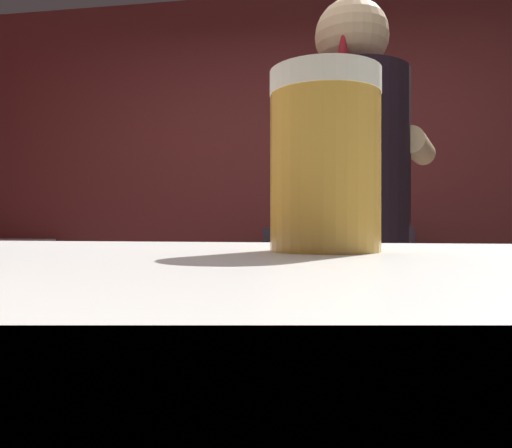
# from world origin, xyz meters

# --- Properties ---
(wall_back) EXTENTS (5.20, 0.10, 2.70)m
(wall_back) POSITION_xyz_m (0.00, 2.20, 1.35)
(wall_back) COLOR brown
(wall_back) RESTS_ON ground
(prep_counter) EXTENTS (2.10, 0.60, 0.92)m
(prep_counter) POSITION_xyz_m (0.35, 0.65, 0.46)
(prep_counter) COLOR brown
(prep_counter) RESTS_ON ground
(back_shelf) EXTENTS (0.91, 0.36, 1.05)m
(back_shelf) POSITION_xyz_m (0.26, 1.92, 0.53)
(back_shelf) COLOR #3B3443
(back_shelf) RESTS_ON ground
(bartender) EXTENTS (0.49, 0.55, 1.75)m
(bartender) POSITION_xyz_m (0.31, 0.19, 1.02)
(bartender) COLOR #283742
(bartender) RESTS_ON ground
(mixing_bowl) EXTENTS (0.20, 0.20, 0.06)m
(mixing_bowl) POSITION_xyz_m (-0.26, 0.65, 0.95)
(mixing_bowl) COLOR slate
(mixing_bowl) RESTS_ON prep_counter
(chefs_knife) EXTENTS (0.24, 0.11, 0.01)m
(chefs_knife) POSITION_xyz_m (0.59, 0.60, 0.93)
(chefs_knife) COLOR silver
(chefs_knife) RESTS_ON prep_counter
(pint_glass_near) EXTENTS (0.08, 0.08, 0.13)m
(pint_glass_near) POSITION_xyz_m (0.26, -0.95, 1.13)
(pint_glass_near) COLOR gold
(pint_glass_near) RESTS_ON bar_counter
(bottle_soy) EXTENTS (0.05, 0.05, 0.24)m
(bottle_soy) POSITION_xyz_m (0.25, 1.97, 1.15)
(bottle_soy) COLOR #3C5493
(bottle_soy) RESTS_ON back_shelf
(bottle_hot_sauce) EXTENTS (0.07, 0.07, 0.27)m
(bottle_hot_sauce) POSITION_xyz_m (0.40, 2.01, 1.16)
(bottle_hot_sauce) COLOR #2A5295
(bottle_hot_sauce) RESTS_ON back_shelf
(bottle_vinegar) EXTENTS (0.05, 0.05, 0.22)m
(bottle_vinegar) POSITION_xyz_m (0.65, 1.93, 1.14)
(bottle_vinegar) COLOR #548934
(bottle_vinegar) RESTS_ON back_shelf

